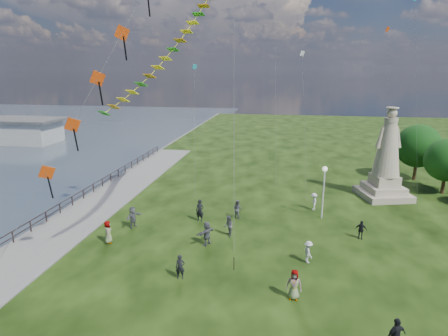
% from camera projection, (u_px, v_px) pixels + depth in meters
% --- Properties ---
extents(waterfront, '(200.00, 200.00, 1.51)m').
position_uv_depth(waterfront, '(65.00, 220.00, 32.60)').
color(waterfront, '#2E3945').
rests_on(waterfront, ground).
extents(statue, '(5.51, 5.51, 9.11)m').
position_uv_depth(statue, '(386.00, 164.00, 37.34)').
color(statue, tan).
rests_on(statue, ground).
extents(lamppost, '(0.43, 0.43, 4.69)m').
position_uv_depth(lamppost, '(324.00, 181.00, 31.91)').
color(lamppost, silver).
rests_on(lamppost, ground).
extents(tree_row, '(7.92, 12.98, 6.57)m').
position_uv_depth(tree_row, '(436.00, 155.00, 40.39)').
color(tree_row, '#382314').
rests_on(tree_row, ground).
extents(person_0, '(0.65, 0.50, 1.58)m').
position_uv_depth(person_0, '(180.00, 267.00, 23.15)').
color(person_0, black).
rests_on(person_0, ground).
extents(person_1, '(0.78, 0.94, 1.65)m').
position_uv_depth(person_1, '(229.00, 226.00, 29.10)').
color(person_1, '#595960').
rests_on(person_1, ground).
extents(person_2, '(0.82, 1.10, 1.53)m').
position_uv_depth(person_2, '(308.00, 252.00, 25.12)').
color(person_2, silver).
rests_on(person_2, ground).
extents(person_3, '(1.17, 0.97, 1.78)m').
position_uv_depth(person_3, '(396.00, 336.00, 17.04)').
color(person_3, black).
rests_on(person_3, ground).
extents(person_4, '(0.94, 0.65, 1.79)m').
position_uv_depth(person_4, '(294.00, 285.00, 21.07)').
color(person_4, '#595960').
rests_on(person_4, ground).
extents(person_5, '(1.28, 1.81, 1.80)m').
position_uv_depth(person_5, '(133.00, 217.00, 30.66)').
color(person_5, '#595960').
rests_on(person_5, ground).
extents(person_6, '(0.77, 0.56, 1.93)m').
position_uv_depth(person_6, '(200.00, 211.00, 31.91)').
color(person_6, black).
rests_on(person_6, ground).
extents(person_7, '(0.94, 0.86, 1.65)m').
position_uv_depth(person_7, '(237.00, 209.00, 32.66)').
color(person_7, '#595960').
rests_on(person_7, ground).
extents(person_8, '(0.63, 1.08, 1.61)m').
position_uv_depth(person_8, '(314.00, 201.00, 34.56)').
color(person_8, silver).
rests_on(person_8, ground).
extents(person_9, '(0.92, 0.58, 1.47)m').
position_uv_depth(person_9, '(361.00, 230.00, 28.68)').
color(person_9, black).
rests_on(person_9, ground).
extents(person_10, '(0.79, 0.99, 1.75)m').
position_uv_depth(person_10, '(108.00, 232.00, 27.93)').
color(person_10, '#595960').
rests_on(person_10, ground).
extents(person_11, '(1.53, 1.82, 1.82)m').
position_uv_depth(person_11, '(207.00, 233.00, 27.62)').
color(person_11, '#595960').
rests_on(person_11, ground).
extents(red_kite_train, '(9.27, 9.35, 21.04)m').
position_uv_depth(red_kite_train, '(108.00, 63.00, 23.89)').
color(red_kite_train, black).
rests_on(red_kite_train, ground).
extents(small_kites, '(22.45, 13.81, 24.66)m').
position_uv_depth(small_kites, '(298.00, 51.00, 39.47)').
color(small_kites, teal).
rests_on(small_kites, ground).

